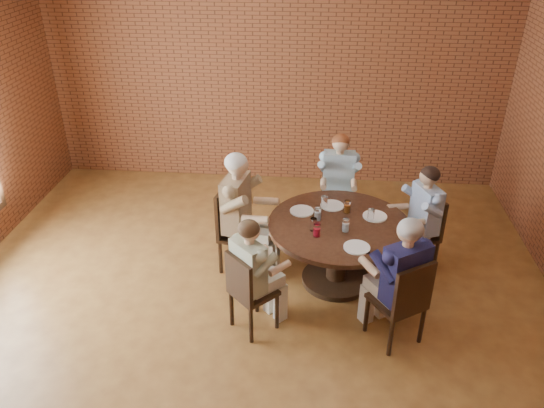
# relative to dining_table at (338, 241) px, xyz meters

# --- Properties ---
(floor) EXTENTS (7.00, 7.00, 0.00)m
(floor) POSITION_rel_dining_table_xyz_m (-0.90, -0.93, -0.53)
(floor) COLOR olive
(floor) RESTS_ON ground
(wall_back) EXTENTS (7.00, 0.00, 7.00)m
(wall_back) POSITION_rel_dining_table_xyz_m (-0.90, 2.57, 1.17)
(wall_back) COLOR brown
(wall_back) RESTS_ON ground
(dining_table) EXTENTS (1.50, 1.50, 0.75)m
(dining_table) POSITION_rel_dining_table_xyz_m (0.00, 0.00, 0.00)
(dining_table) COLOR black
(dining_table) RESTS_ON floor
(chair_a) EXTENTS (0.51, 0.51, 0.90)m
(chair_a) POSITION_rel_dining_table_xyz_m (0.97, 0.38, -0.04)
(chair_a) COLOR black
(chair_a) RESTS_ON floor
(diner_a) EXTENTS (0.74, 0.67, 1.27)m
(diner_a) POSITION_rel_dining_table_xyz_m (0.90, 0.35, 0.10)
(diner_a) COLOR #4570B5
(diner_a) RESTS_ON floor
(chair_b) EXTENTS (0.41, 0.41, 0.91)m
(chair_b) POSITION_rel_dining_table_xyz_m (0.01, 1.20, -0.03)
(chair_b) COLOR black
(chair_b) RESTS_ON floor
(diner_b) EXTENTS (0.51, 0.62, 1.29)m
(diner_b) POSITION_rel_dining_table_xyz_m (0.01, 1.12, 0.11)
(diner_b) COLOR #88A1AD
(diner_b) RESTS_ON floor
(chair_c) EXTENTS (0.54, 0.54, 0.98)m
(chair_c) POSITION_rel_dining_table_xyz_m (-1.16, 0.22, -0.00)
(chair_c) COLOR black
(chair_c) RESTS_ON floor
(diner_c) EXTENTS (0.80, 0.69, 1.41)m
(diner_c) POSITION_rel_dining_table_xyz_m (-1.06, 0.20, 0.17)
(diner_c) COLOR brown
(diner_c) RESTS_ON floor
(chair_d) EXTENTS (0.53, 0.53, 0.88)m
(chair_d) POSITION_rel_dining_table_xyz_m (-0.87, -0.85, -0.05)
(chair_d) COLOR black
(chair_d) RESTS_ON floor
(diner_d) EXTENTS (0.74, 0.73, 1.23)m
(diner_d) POSITION_rel_dining_table_xyz_m (-0.82, -0.80, 0.09)
(diner_d) COLOR tan
(diner_d) RESTS_ON floor
(chair_e) EXTENTS (0.59, 0.59, 0.94)m
(chair_e) POSITION_rel_dining_table_xyz_m (0.58, -0.90, -0.02)
(chair_e) COLOR black
(chair_e) RESTS_ON floor
(diner_e) EXTENTS (0.80, 0.83, 1.33)m
(diner_e) POSITION_rel_dining_table_xyz_m (0.53, -0.83, 0.14)
(diner_e) COLOR #16163E
(diner_e) RESTS_ON floor
(plate_a) EXTENTS (0.26, 0.26, 0.01)m
(plate_a) POSITION_rel_dining_table_xyz_m (0.38, 0.17, 0.23)
(plate_a) COLOR white
(plate_a) RESTS_ON dining_table
(plate_b) EXTENTS (0.26, 0.26, 0.01)m
(plate_b) POSITION_rel_dining_table_xyz_m (-0.07, 0.37, 0.23)
(plate_b) COLOR white
(plate_b) RESTS_ON dining_table
(plate_c) EXTENTS (0.26, 0.26, 0.01)m
(plate_c) POSITION_rel_dining_table_xyz_m (-0.41, 0.22, 0.23)
(plate_c) COLOR white
(plate_c) RESTS_ON dining_table
(plate_d) EXTENTS (0.26, 0.26, 0.01)m
(plate_d) POSITION_rel_dining_table_xyz_m (0.16, -0.45, 0.23)
(plate_d) COLOR white
(plate_d) RESTS_ON dining_table
(glass_a) EXTENTS (0.07, 0.07, 0.14)m
(glass_a) POSITION_rel_dining_table_xyz_m (0.33, 0.08, 0.29)
(glass_a) COLOR white
(glass_a) RESTS_ON dining_table
(glass_b) EXTENTS (0.07, 0.07, 0.14)m
(glass_b) POSITION_rel_dining_table_xyz_m (0.08, 0.25, 0.29)
(glass_b) COLOR white
(glass_b) RESTS_ON dining_table
(glass_c) EXTENTS (0.07, 0.07, 0.14)m
(glass_c) POSITION_rel_dining_table_xyz_m (-0.16, 0.32, 0.29)
(glass_c) COLOR white
(glass_c) RESTS_ON dining_table
(glass_d) EXTENTS (0.07, 0.07, 0.14)m
(glass_d) POSITION_rel_dining_table_xyz_m (-0.23, 0.06, 0.29)
(glass_d) COLOR white
(glass_d) RESTS_ON dining_table
(glass_e) EXTENTS (0.07, 0.07, 0.14)m
(glass_e) POSITION_rel_dining_table_xyz_m (-0.28, -0.16, 0.29)
(glass_e) COLOR white
(glass_e) RESTS_ON dining_table
(glass_f) EXTENTS (0.07, 0.07, 0.14)m
(glass_f) POSITION_rel_dining_table_xyz_m (-0.24, -0.26, 0.29)
(glass_f) COLOR white
(glass_f) RESTS_ON dining_table
(glass_g) EXTENTS (0.07, 0.07, 0.14)m
(glass_g) POSITION_rel_dining_table_xyz_m (0.05, -0.14, 0.29)
(glass_g) COLOR white
(glass_g) RESTS_ON dining_table
(smartphone) EXTENTS (0.10, 0.14, 0.01)m
(smartphone) POSITION_rel_dining_table_xyz_m (0.23, -0.48, 0.23)
(smartphone) COLOR black
(smartphone) RESTS_ON dining_table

